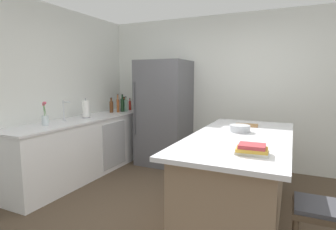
# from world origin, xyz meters

# --- Properties ---
(ground_plane) EXTENTS (7.20, 7.20, 0.00)m
(ground_plane) POSITION_xyz_m (0.00, 0.00, 0.00)
(ground_plane) COLOR #4C3D2D
(wall_rear) EXTENTS (6.00, 0.10, 2.60)m
(wall_rear) POSITION_xyz_m (0.00, 2.25, 1.30)
(wall_rear) COLOR silver
(wall_rear) RESTS_ON ground_plane
(wall_left) EXTENTS (0.10, 6.00, 2.60)m
(wall_left) POSITION_xyz_m (-2.45, 0.00, 1.30)
(wall_left) COLOR silver
(wall_left) RESTS_ON ground_plane
(counter_run_left) EXTENTS (0.66, 2.71, 0.91)m
(counter_run_left) POSITION_xyz_m (-2.08, 0.76, 0.45)
(counter_run_left) COLOR white
(counter_run_left) RESTS_ON ground_plane
(kitchen_island) EXTENTS (1.02, 2.22, 0.91)m
(kitchen_island) POSITION_xyz_m (0.39, 0.44, 0.46)
(kitchen_island) COLOR #8E755B
(kitchen_island) RESTS_ON ground_plane
(refrigerator) EXTENTS (0.84, 0.79, 1.83)m
(refrigerator) POSITION_xyz_m (-1.20, 1.82, 0.92)
(refrigerator) COLOR #56565B
(refrigerator) RESTS_ON ground_plane
(bar_stool) EXTENTS (0.36, 0.36, 0.65)m
(bar_stool) POSITION_xyz_m (1.10, -0.39, 0.53)
(bar_stool) COLOR #473828
(bar_stool) RESTS_ON ground_plane
(sink_faucet) EXTENTS (0.15, 0.05, 0.30)m
(sink_faucet) POSITION_xyz_m (-2.13, 0.41, 1.06)
(sink_faucet) COLOR silver
(sink_faucet) RESTS_ON counter_run_left
(flower_vase) EXTENTS (0.09, 0.09, 0.32)m
(flower_vase) POSITION_xyz_m (-2.10, 0.05, 1.00)
(flower_vase) COLOR silver
(flower_vase) RESTS_ON counter_run_left
(paper_towel_roll) EXTENTS (0.14, 0.14, 0.31)m
(paper_towel_roll) POSITION_xyz_m (-2.08, 0.81, 1.04)
(paper_towel_roll) COLOR gray
(paper_towel_roll) RESTS_ON counter_run_left
(hot_sauce_bottle) EXTENTS (0.05, 0.05, 0.24)m
(hot_sauce_bottle) POSITION_xyz_m (-2.03, 1.99, 1.00)
(hot_sauce_bottle) COLOR red
(hot_sauce_bottle) RESTS_ON counter_run_left
(whiskey_bottle) EXTENTS (0.09, 0.09, 0.26)m
(whiskey_bottle) POSITION_xyz_m (-2.10, 1.91, 1.01)
(whiskey_bottle) COLOR brown
(whiskey_bottle) RESTS_ON counter_run_left
(gin_bottle) EXTENTS (0.07, 0.07, 0.28)m
(gin_bottle) POSITION_xyz_m (-2.00, 1.81, 1.02)
(gin_bottle) COLOR #8CB79E
(gin_bottle) RESTS_ON counter_run_left
(wine_bottle) EXTENTS (0.07, 0.07, 0.33)m
(wine_bottle) POSITION_xyz_m (-2.02, 1.72, 1.04)
(wine_bottle) COLOR #19381E
(wine_bottle) RESTS_ON counter_run_left
(vinegar_bottle) EXTENTS (0.05, 0.05, 0.34)m
(vinegar_bottle) POSITION_xyz_m (-2.04, 1.62, 1.04)
(vinegar_bottle) COLOR #994C23
(vinegar_bottle) RESTS_ON counter_run_left
(syrup_bottle) EXTENTS (0.07, 0.07, 0.27)m
(syrup_bottle) POSITION_xyz_m (-2.12, 1.52, 1.02)
(syrup_bottle) COLOR #5B3319
(syrup_bottle) RESTS_ON counter_run_left
(cookbook_stack) EXTENTS (0.26, 0.20, 0.08)m
(cookbook_stack) POSITION_xyz_m (0.60, -0.25, 0.95)
(cookbook_stack) COLOR silver
(cookbook_stack) RESTS_ON kitchen_island
(mixing_bowl) EXTENTS (0.23, 0.23, 0.08)m
(mixing_bowl) POSITION_xyz_m (0.34, 0.65, 0.95)
(mixing_bowl) COLOR #B2B5BA
(mixing_bowl) RESTS_ON kitchen_island
(cutting_board) EXTENTS (0.30, 0.21, 0.02)m
(cutting_board) POSITION_xyz_m (0.35, 1.09, 0.92)
(cutting_board) COLOR #9E7042
(cutting_board) RESTS_ON kitchen_island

